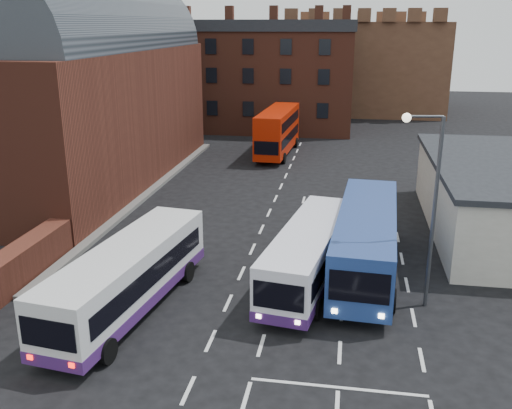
% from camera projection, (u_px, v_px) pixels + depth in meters
% --- Properties ---
extents(ground, '(180.00, 180.00, 0.00)m').
position_uv_depth(ground, '(215.00, 330.00, 23.00)').
color(ground, black).
extents(railway_station, '(12.00, 28.00, 16.00)m').
position_uv_depth(railway_station, '(77.00, 82.00, 42.84)').
color(railway_station, '#602B1E').
rests_on(railway_station, ground).
extents(forecourt_wall, '(1.20, 10.00, 1.80)m').
position_uv_depth(forecourt_wall, '(9.00, 272.00, 26.20)').
color(forecourt_wall, '#602B1E').
rests_on(forecourt_wall, ground).
extents(brick_terrace, '(22.00, 10.00, 11.00)m').
position_uv_depth(brick_terrace, '(256.00, 81.00, 65.50)').
color(brick_terrace, brown).
rests_on(brick_terrace, ground).
extents(castle_keep, '(22.00, 22.00, 12.00)m').
position_uv_depth(castle_keep, '(360.00, 66.00, 82.27)').
color(castle_keep, brown).
rests_on(castle_keep, ground).
extents(bus_white_outbound, '(3.85, 11.01, 2.94)m').
position_uv_depth(bus_white_outbound, '(128.00, 273.00, 24.10)').
color(bus_white_outbound, silver).
rests_on(bus_white_outbound, ground).
extents(bus_white_inbound, '(3.87, 10.50, 2.80)m').
position_uv_depth(bus_white_inbound, '(309.00, 251.00, 26.69)').
color(bus_white_inbound, white).
rests_on(bus_white_inbound, ground).
extents(bus_blue, '(3.56, 11.98, 3.23)m').
position_uv_depth(bus_blue, '(366.00, 237.00, 27.68)').
color(bus_blue, navy).
rests_on(bus_blue, ground).
extents(bus_red_double, '(3.10, 10.69, 4.23)m').
position_uv_depth(bus_red_double, '(278.00, 131.00, 53.02)').
color(bus_red_double, '#BA1B04').
rests_on(bus_red_double, ground).
extents(street_lamp, '(1.71, 0.47, 8.45)m').
position_uv_depth(street_lamp, '(429.00, 194.00, 23.52)').
color(street_lamp, '#45484D').
rests_on(street_lamp, ground).
extents(pedestrian_red, '(0.59, 0.42, 1.52)m').
position_uv_depth(pedestrian_red, '(51.00, 338.00, 21.04)').
color(pedestrian_red, maroon).
rests_on(pedestrian_red, ground).
extents(pedestrian_beige, '(0.81, 0.69, 1.49)m').
position_uv_depth(pedestrian_beige, '(85.00, 331.00, 21.49)').
color(pedestrian_beige, '#B8AF90').
rests_on(pedestrian_beige, ground).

